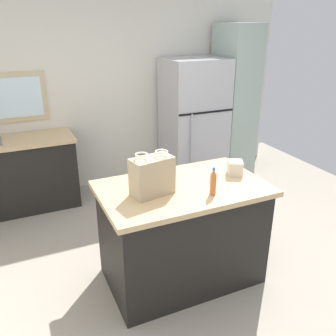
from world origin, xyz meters
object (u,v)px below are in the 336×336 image
refrigerator (194,121)px  small_box (235,168)px  kitchen_island (182,233)px  tall_cabinet (234,102)px  bottle (213,183)px  shopping_bag (152,176)px

refrigerator → small_box: bearing=-107.7°
kitchen_island → refrigerator: refrigerator is taller
refrigerator → tall_cabinet: (0.66, 0.00, 0.22)m
bottle → tall_cabinet: bearing=52.8°
kitchen_island → small_box: size_ratio=10.23×
tall_cabinet → refrigerator: bearing=-180.0°
tall_cabinet → bottle: bearing=-127.2°
kitchen_island → bottle: 0.62m
refrigerator → small_box: (-0.62, -1.93, 0.12)m
shopping_bag → small_box: size_ratio=2.61×
kitchen_island → bottle: (0.15, -0.24, 0.56)m
refrigerator → shopping_bag: (-1.43, -1.99, 0.21)m
shopping_bag → kitchen_island: bearing=5.9°
refrigerator → small_box: 2.03m
refrigerator → small_box: refrigerator is taller
kitchen_island → small_box: small_box is taller
tall_cabinet → bottle: size_ratio=9.39×
shopping_bag → bottle: (0.43, -0.21, -0.05)m
tall_cabinet → bottle: tall_cabinet is taller
shopping_bag → bottle: bearing=-25.6°
kitchen_island → shopping_bag: shopping_bag is taller
kitchen_island → shopping_bag: bearing=-174.1°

